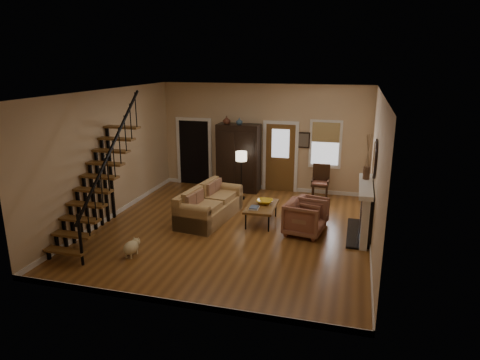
% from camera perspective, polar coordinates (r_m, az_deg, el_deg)
% --- Properties ---
extents(room, '(7.00, 7.33, 3.30)m').
position_cam_1_polar(room, '(11.79, -0.66, 3.59)').
color(room, brown).
rests_on(room, ground).
extents(staircase, '(0.94, 2.80, 3.20)m').
position_cam_1_polar(staircase, '(10.04, -18.75, 1.10)').
color(staircase, brown).
rests_on(staircase, ground).
extents(fireplace, '(0.33, 1.95, 2.30)m').
position_cam_1_polar(fireplace, '(10.35, 16.57, -3.26)').
color(fireplace, black).
rests_on(fireplace, ground).
extents(armoire, '(1.30, 0.60, 2.10)m').
position_cam_1_polar(armoire, '(13.27, -0.18, 2.97)').
color(armoire, black).
rests_on(armoire, ground).
extents(vase_a, '(0.24, 0.24, 0.25)m').
position_cam_1_polar(vase_a, '(13.06, -1.80, 7.99)').
color(vase_a, '#4C2619').
rests_on(vase_a, armoire).
extents(vase_b, '(0.20, 0.20, 0.21)m').
position_cam_1_polar(vase_b, '(12.95, -0.09, 7.84)').
color(vase_b, '#334C60').
rests_on(vase_b, armoire).
extents(sofa, '(1.21, 2.29, 0.82)m').
position_cam_1_polar(sofa, '(11.04, -4.05, -3.24)').
color(sofa, '#A8814C').
rests_on(sofa, ground).
extents(coffee_table, '(0.73, 1.23, 0.46)m').
position_cam_1_polar(coffee_table, '(10.85, 2.87, -4.55)').
color(coffee_table, brown).
rests_on(coffee_table, ground).
extents(bowl, '(0.41, 0.41, 0.10)m').
position_cam_1_polar(bowl, '(10.88, 3.32, -2.91)').
color(bowl, gold).
rests_on(bowl, coffee_table).
extents(books, '(0.22, 0.30, 0.06)m').
position_cam_1_polar(books, '(10.51, 1.89, -3.71)').
color(books, beige).
rests_on(books, coffee_table).
extents(armchair_left, '(1.00, 0.98, 0.80)m').
position_cam_1_polar(armchair_left, '(10.20, 8.63, -5.07)').
color(armchair_left, brown).
rests_on(armchair_left, ground).
extents(armchair_right, '(0.94, 0.92, 0.71)m').
position_cam_1_polar(armchair_right, '(10.74, 9.34, -4.28)').
color(armchair_right, brown).
rests_on(armchair_right, ground).
extents(floor_lamp, '(0.40, 0.40, 1.43)m').
position_cam_1_polar(floor_lamp, '(12.54, 0.17, 0.62)').
color(floor_lamp, black).
rests_on(floor_lamp, ground).
extents(side_chair, '(0.54, 0.54, 1.02)m').
position_cam_1_polar(side_chair, '(12.79, 10.65, -0.31)').
color(side_chair, '#341F10').
rests_on(side_chair, ground).
extents(dog, '(0.29, 0.48, 0.34)m').
position_cam_1_polar(dog, '(9.37, -14.34, -8.86)').
color(dog, beige).
rests_on(dog, ground).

